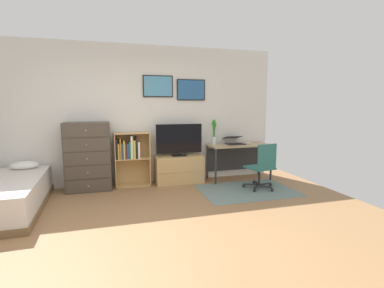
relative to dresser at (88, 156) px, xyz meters
The scene contains 12 objects.
ground_plane 2.35m from the dresser, 72.10° to the right, with size 7.20×7.20×0.00m, color #936B44.
wall_back_with_posters 1.06m from the dresser, 21.18° to the left, with size 6.12×0.09×2.70m.
area_rug 2.96m from the dresser, 17.02° to the right, with size 1.70×1.20×0.01m, color slate.
dresser is the anchor object (origin of this frame).
bookshelf 0.76m from the dresser, ahead, with size 0.66×0.30×1.03m.
tv_stand 1.74m from the dresser, ahead, with size 0.95×0.41×0.55m.
television 1.72m from the dresser, ahead, with size 0.92×0.16×0.63m.
desk 2.97m from the dresser, ahead, with size 1.28×0.56×0.74m.
office_chair 3.19m from the dresser, 15.80° to the right, with size 0.58×0.58×0.86m.
laptop 2.90m from the dresser, ahead, with size 0.39×0.42×0.16m.
computer_mouse 3.18m from the dresser, ahead, with size 0.06×0.10×0.03m, color silver.
bamboo_vase 2.51m from the dresser, ahead, with size 0.11×0.10×0.52m.
Camera 1 is at (-0.29, -3.25, 1.56)m, focal length 26.61 mm.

